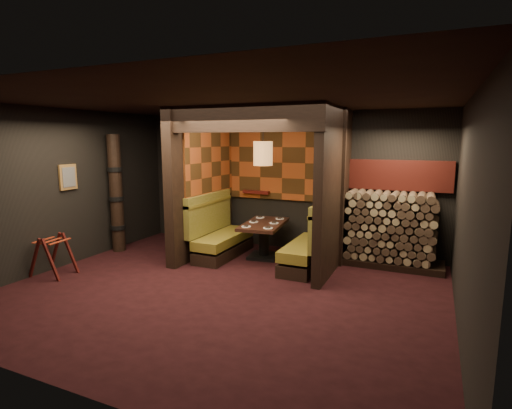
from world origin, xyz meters
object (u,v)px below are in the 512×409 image
(dining_table, at_px, (264,234))
(firewood_stack, at_px, (395,230))
(booth_bench_right, at_px, (311,246))
(luggage_rack, at_px, (53,254))
(totem_column, at_px, (116,194))
(booth_bench_left, at_px, (219,236))
(pendant_lamp, at_px, (263,153))

(dining_table, xyz_separation_m, firewood_stack, (2.37, 0.48, 0.21))
(booth_bench_right, bearing_deg, luggage_rack, -150.70)
(booth_bench_right, xyz_separation_m, totem_column, (-3.98, -0.55, 0.79))
(luggage_rack, bearing_deg, booth_bench_left, 47.46)
(firewood_stack, bearing_deg, booth_bench_right, -152.65)
(booth_bench_right, bearing_deg, firewood_stack, 27.35)
(dining_table, height_order, totem_column, totem_column)
(booth_bench_right, distance_m, pendant_lamp, 1.94)
(booth_bench_left, bearing_deg, luggage_rack, -132.54)
(booth_bench_right, xyz_separation_m, luggage_rack, (-3.90, -2.19, -0.03))
(booth_bench_left, bearing_deg, totem_column, -165.25)
(luggage_rack, bearing_deg, totem_column, 92.79)
(pendant_lamp, height_order, firewood_stack, pendant_lamp)
(booth_bench_right, distance_m, dining_table, 1.05)
(dining_table, relative_size, firewood_stack, 0.81)
(booth_bench_right, relative_size, totem_column, 0.67)
(booth_bench_left, bearing_deg, dining_table, 14.01)
(totem_column, bearing_deg, pendant_lamp, 13.62)
(booth_bench_left, height_order, dining_table, booth_bench_left)
(luggage_rack, relative_size, totem_column, 0.31)
(booth_bench_left, relative_size, totem_column, 0.67)
(dining_table, bearing_deg, booth_bench_left, -165.99)
(booth_bench_left, relative_size, firewood_stack, 0.92)
(dining_table, distance_m, totem_column, 3.14)
(dining_table, relative_size, luggage_rack, 1.89)
(dining_table, bearing_deg, pendant_lamp, -90.00)
(booth_bench_right, relative_size, firewood_stack, 0.92)
(booth_bench_right, xyz_separation_m, dining_table, (-1.02, 0.22, 0.07))
(luggage_rack, bearing_deg, dining_table, 39.87)
(dining_table, height_order, pendant_lamp, pendant_lamp)
(booth_bench_left, distance_m, pendant_lamp, 1.86)
(firewood_stack, bearing_deg, luggage_rack, -151.20)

